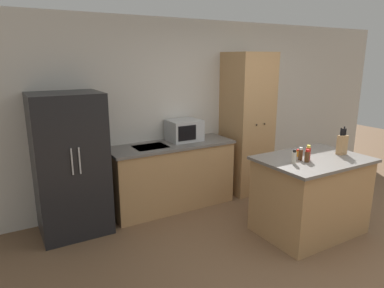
% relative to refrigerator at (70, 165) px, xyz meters
% --- Properties ---
extents(ground_plane, '(14.00, 14.00, 0.00)m').
position_rel_refrigerator_xyz_m(ground_plane, '(2.27, -1.97, -0.84)').
color(ground_plane, brown).
extents(wall_back, '(7.20, 0.06, 2.60)m').
position_rel_refrigerator_xyz_m(wall_back, '(2.27, 0.36, 0.46)').
color(wall_back, beige).
rests_on(wall_back, ground_plane).
extents(refrigerator, '(0.79, 0.69, 1.69)m').
position_rel_refrigerator_xyz_m(refrigerator, '(0.00, 0.00, 0.00)').
color(refrigerator, black).
rests_on(refrigerator, ground_plane).
extents(back_counter, '(1.76, 0.62, 0.92)m').
position_rel_refrigerator_xyz_m(back_counter, '(1.35, 0.04, -0.38)').
color(back_counter, tan).
rests_on(back_counter, ground_plane).
extents(pantry_cabinet, '(0.63, 0.63, 2.15)m').
position_rel_refrigerator_xyz_m(pantry_cabinet, '(2.66, 0.03, 0.23)').
color(pantry_cabinet, tan).
rests_on(pantry_cabinet, ground_plane).
extents(kitchen_island, '(1.26, 0.89, 0.93)m').
position_rel_refrigerator_xyz_m(kitchen_island, '(2.46, -1.45, -0.38)').
color(kitchen_island, tan).
rests_on(kitchen_island, ground_plane).
extents(microwave, '(0.46, 0.38, 0.30)m').
position_rel_refrigerator_xyz_m(microwave, '(1.60, 0.13, 0.22)').
color(microwave, '#B2B5B7').
rests_on(microwave, back_counter).
extents(knife_block, '(0.11, 0.08, 0.34)m').
position_rel_refrigerator_xyz_m(knife_block, '(2.87, -1.51, 0.21)').
color(knife_block, tan).
rests_on(knife_block, kitchen_island).
extents(spice_bottle_tall_dark, '(0.05, 0.05, 0.15)m').
position_rel_refrigerator_xyz_m(spice_bottle_tall_dark, '(2.26, -1.43, 0.16)').
color(spice_bottle_tall_dark, '#563319').
rests_on(spice_bottle_tall_dark, kitchen_island).
extents(spice_bottle_short_red, '(0.05, 0.05, 0.16)m').
position_rel_refrigerator_xyz_m(spice_bottle_short_red, '(2.09, -1.49, 0.16)').
color(spice_bottle_short_red, beige).
rests_on(spice_bottle_short_red, kitchen_island).
extents(spice_bottle_amber_oil, '(0.05, 0.05, 0.18)m').
position_rel_refrigerator_xyz_m(spice_bottle_amber_oil, '(2.32, -1.48, 0.17)').
color(spice_bottle_amber_oil, '#B2281E').
rests_on(spice_bottle_amber_oil, kitchen_island).
extents(spice_bottle_green_herb, '(0.05, 0.05, 0.09)m').
position_rel_refrigerator_xyz_m(spice_bottle_green_herb, '(2.35, -1.31, 0.13)').
color(spice_bottle_green_herb, orange).
rests_on(spice_bottle_green_herb, kitchen_island).
extents(spice_bottle_pale_salt, '(0.05, 0.05, 0.15)m').
position_rel_refrigerator_xyz_m(spice_bottle_pale_salt, '(2.26, -1.52, 0.16)').
color(spice_bottle_pale_salt, '#563319').
rests_on(spice_bottle_pale_salt, kitchen_island).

